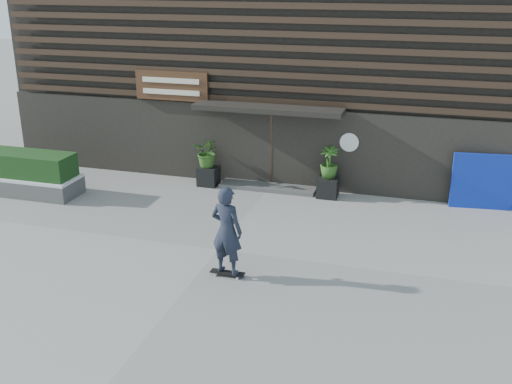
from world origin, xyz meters
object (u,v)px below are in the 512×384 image
(planter_pot_left, at_px, (209,176))
(skateboarder, at_px, (227,231))
(planter_pot_right, at_px, (328,187))
(raised_bed, at_px, (24,185))
(blue_tarp, at_px, (483,182))

(planter_pot_left, bearing_deg, skateboarder, -65.51)
(planter_pot_right, distance_m, skateboarder, 5.81)
(raised_bed, bearing_deg, blue_tarp, 10.92)
(raised_bed, relative_size, blue_tarp, 2.05)
(raised_bed, bearing_deg, planter_pot_right, 14.17)
(blue_tarp, bearing_deg, raised_bed, -175.75)
(blue_tarp, distance_m, skateboarder, 8.13)
(raised_bed, xyz_separation_m, skateboarder, (7.70, -3.37, 0.84))
(raised_bed, distance_m, skateboarder, 8.45)
(planter_pot_left, xyz_separation_m, raised_bed, (-5.14, -2.26, -0.05))
(planter_pot_left, height_order, planter_pot_right, same)
(planter_pot_left, distance_m, raised_bed, 5.61)
(skateboarder, bearing_deg, planter_pot_left, 114.49)
(planter_pot_right, height_order, blue_tarp, blue_tarp)
(planter_pot_left, relative_size, skateboarder, 0.29)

